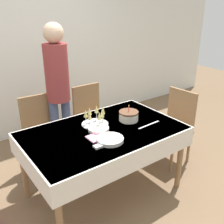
% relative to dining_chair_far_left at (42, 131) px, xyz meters
% --- Properties ---
extents(ground_plane, '(12.00, 12.00, 0.00)m').
position_rel_dining_chair_far_left_xyz_m(ground_plane, '(0.35, -0.82, -0.51)').
color(ground_plane, brown).
extents(wall_back, '(8.00, 0.05, 2.70)m').
position_rel_dining_chair_far_left_xyz_m(wall_back, '(0.35, 1.06, 0.84)').
color(wall_back, silver).
rests_on(wall_back, ground_plane).
extents(dining_table, '(1.60, 1.00, 0.76)m').
position_rel_dining_chair_far_left_xyz_m(dining_table, '(0.35, -0.82, 0.15)').
color(dining_table, silver).
rests_on(dining_table, ground_plane).
extents(dining_chair_far_left, '(0.44, 0.44, 0.94)m').
position_rel_dining_chair_far_left_xyz_m(dining_chair_far_left, '(0.00, 0.00, 0.00)').
color(dining_chair_far_left, olive).
rests_on(dining_chair_far_left, ground_plane).
extents(dining_chair_far_right, '(0.42, 0.42, 0.94)m').
position_rel_dining_chair_far_left_xyz_m(dining_chair_far_right, '(0.70, 0.00, 0.00)').
color(dining_chair_far_right, olive).
rests_on(dining_chair_far_right, ground_plane).
extents(dining_chair_right_end, '(0.45, 0.45, 0.94)m').
position_rel_dining_chair_far_left_xyz_m(dining_chair_right_end, '(1.47, -0.81, 0.00)').
color(dining_chair_right_end, olive).
rests_on(dining_chair_right_end, ground_plane).
extents(birthday_cake, '(0.21, 0.21, 0.18)m').
position_rel_dining_chair_far_left_xyz_m(birthday_cake, '(0.70, -0.79, 0.30)').
color(birthday_cake, silver).
rests_on(birthday_cake, dining_table).
extents(champagne_tray, '(0.28, 0.28, 0.18)m').
position_rel_dining_chair_far_left_xyz_m(champagne_tray, '(0.36, -0.65, 0.34)').
color(champagne_tray, silver).
rests_on(champagne_tray, dining_table).
extents(plate_stack_main, '(0.25, 0.25, 0.03)m').
position_rel_dining_chair_far_left_xyz_m(plate_stack_main, '(0.27, -1.04, 0.27)').
color(plate_stack_main, silver).
rests_on(plate_stack_main, dining_table).
extents(plate_stack_dessert, '(0.21, 0.21, 0.03)m').
position_rel_dining_chair_far_left_xyz_m(plate_stack_dessert, '(0.30, -0.80, 0.27)').
color(plate_stack_dessert, silver).
rests_on(plate_stack_dessert, dining_table).
extents(cake_knife, '(0.30, 0.03, 0.00)m').
position_rel_dining_chair_far_left_xyz_m(cake_knife, '(0.81, -1.00, 0.25)').
color(cake_knife, silver).
rests_on(cake_knife, dining_table).
extents(fork_pile, '(0.17, 0.06, 0.02)m').
position_rel_dining_chair_far_left_xyz_m(fork_pile, '(0.17, -1.07, 0.26)').
color(fork_pile, silver).
rests_on(fork_pile, dining_table).
extents(napkin_pile, '(0.15, 0.15, 0.01)m').
position_rel_dining_chair_far_left_xyz_m(napkin_pile, '(0.20, -0.91, 0.25)').
color(napkin_pile, pink).
rests_on(napkin_pile, dining_table).
extents(person_standing, '(0.28, 0.28, 1.76)m').
position_rel_dining_chair_far_left_xyz_m(person_standing, '(0.27, 0.02, 0.56)').
color(person_standing, '#3F4C72').
rests_on(person_standing, ground_plane).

